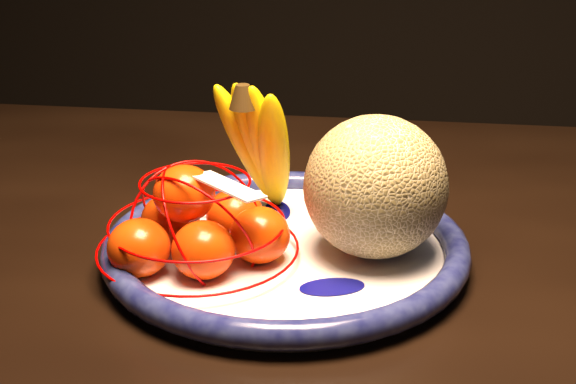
% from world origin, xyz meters
% --- Properties ---
extents(dining_table, '(1.53, 1.01, 0.73)m').
position_xyz_m(dining_table, '(-0.10, -0.05, 0.65)').
color(dining_table, black).
rests_on(dining_table, ground).
extents(fruit_bowl, '(0.36, 0.36, 0.03)m').
position_xyz_m(fruit_bowl, '(-0.04, -0.11, 0.74)').
color(fruit_bowl, white).
rests_on(fruit_bowl, dining_table).
extents(cantaloupe, '(0.14, 0.14, 0.14)m').
position_xyz_m(cantaloupe, '(0.05, -0.10, 0.81)').
color(cantaloupe, olive).
rests_on(cantaloupe, fruit_bowl).
extents(banana_bunch, '(0.10, 0.11, 0.16)m').
position_xyz_m(banana_bunch, '(-0.08, -0.03, 0.82)').
color(banana_bunch, '#FFD804').
rests_on(banana_bunch, fruit_bowl).
extents(mandarin_bag, '(0.25, 0.25, 0.12)m').
position_xyz_m(mandarin_bag, '(-0.11, -0.15, 0.78)').
color(mandarin_bag, '#FF410C').
rests_on(mandarin_bag, fruit_bowl).
extents(price_tag, '(0.08, 0.06, 0.01)m').
position_xyz_m(price_tag, '(-0.08, -0.16, 0.83)').
color(price_tag, white).
rests_on(price_tag, mandarin_bag).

